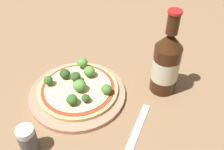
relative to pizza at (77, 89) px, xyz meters
The scene contains 15 objects.
ground_plane 0.02m from the pizza, 75.60° to the left, with size 3.00×3.00×0.00m, color #846647.
plate 0.01m from the pizza, 52.89° to the right, with size 0.26×0.26×0.01m.
pizza is the anchor object (origin of this frame).
broccoli_floret_0 0.06m from the pizza, 154.61° to the left, with size 0.03×0.03×0.03m.
broccoli_floret_1 0.06m from the pizza, 75.61° to the left, with size 0.03×0.03×0.03m.
broccoli_floret_2 0.06m from the pizza, 42.41° to the right, with size 0.02×0.02×0.02m.
broccoli_floret_3 0.08m from the pizza, ahead, with size 0.03×0.03×0.02m.
broccoli_floret_4 0.03m from the pizza, 32.72° to the right, with size 0.03×0.03×0.03m.
broccoli_floret_5 0.09m from the pizza, 104.43° to the left, with size 0.03×0.03×0.03m.
broccoli_floret_6 0.03m from the pizza, 124.57° to the left, with size 0.03×0.03×0.03m.
broccoli_floret_7 0.06m from the pizza, 75.29° to the right, with size 0.03×0.03×0.03m.
broccoli_floret_8 0.08m from the pizza, 166.66° to the right, with size 0.02×0.02×0.03m.
beer_bottle 0.24m from the pizza, 25.58° to the left, with size 0.07×0.07×0.24m.
pepper_shaker 0.19m from the pizza, 97.22° to the right, with size 0.04×0.04×0.07m.
fork 0.20m from the pizza, 19.30° to the right, with size 0.02×0.18×0.00m.
Camera 1 is at (0.26, -0.45, 0.52)m, focal length 42.00 mm.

